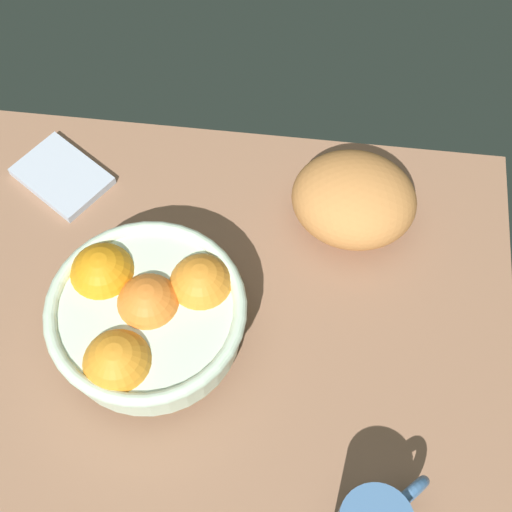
# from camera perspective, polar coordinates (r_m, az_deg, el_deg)

# --- Properties ---
(ground_plane) EXTENTS (0.80, 0.59, 0.03)m
(ground_plane) POSITION_cam_1_polar(r_m,az_deg,el_deg) (0.94, -5.51, -5.38)
(ground_plane) COLOR #91674C
(fruit_bowl) EXTENTS (0.23, 0.23, 0.11)m
(fruit_bowl) POSITION_cam_1_polar(r_m,az_deg,el_deg) (0.87, -8.25, -4.37)
(fruit_bowl) COLOR silver
(fruit_bowl) RESTS_ON ground
(bread_loaf) EXTENTS (0.17, 0.15, 0.09)m
(bread_loaf) POSITION_cam_1_polar(r_m,az_deg,el_deg) (0.96, 7.37, 4.24)
(bread_loaf) COLOR #C68042
(bread_loaf) RESTS_ON ground
(napkin_folded) EXTENTS (0.15, 0.14, 0.01)m
(napkin_folded) POSITION_cam_1_polar(r_m,az_deg,el_deg) (1.06, -14.37, 5.84)
(napkin_folded) COLOR #B1BCCD
(napkin_folded) RESTS_ON ground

